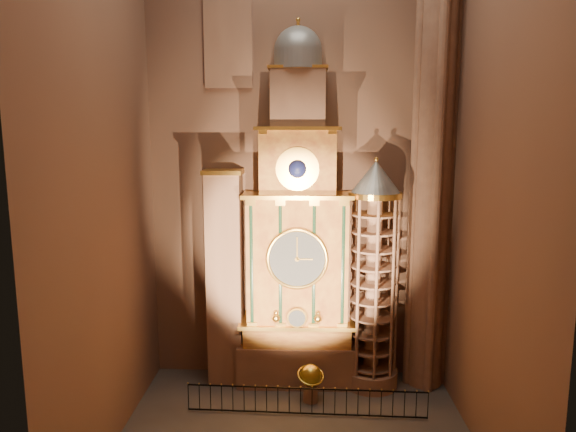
{
  "coord_description": "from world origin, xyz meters",
  "views": [
    {
      "loc": [
        0.26,
        -18.29,
        11.83
      ],
      "look_at": [
        -0.38,
        3.0,
        8.4
      ],
      "focal_mm": 32.0,
      "sensor_mm": 36.0,
      "label": 1
    }
  ],
  "objects_px": {
    "portrait_tower": "(225,277)",
    "stair_turret": "(373,277)",
    "astronomical_clock": "(297,246)",
    "celestial_globe": "(311,379)",
    "iron_railing": "(306,401)"
  },
  "relations": [
    {
      "from": "celestial_globe",
      "to": "iron_railing",
      "type": "height_order",
      "value": "celestial_globe"
    },
    {
      "from": "portrait_tower",
      "to": "stair_turret",
      "type": "xyz_separation_m",
      "value": [
        6.9,
        -0.28,
        0.12
      ]
    },
    {
      "from": "astronomical_clock",
      "to": "iron_railing",
      "type": "height_order",
      "value": "astronomical_clock"
    },
    {
      "from": "astronomical_clock",
      "to": "stair_turret",
      "type": "xyz_separation_m",
      "value": [
        3.5,
        -0.26,
        -1.41
      ]
    },
    {
      "from": "astronomical_clock",
      "to": "celestial_globe",
      "type": "bearing_deg",
      "value": -71.73
    },
    {
      "from": "celestial_globe",
      "to": "portrait_tower",
      "type": "bearing_deg",
      "value": 154.47
    },
    {
      "from": "iron_railing",
      "to": "astronomical_clock",
      "type": "bearing_deg",
      "value": 97.85
    },
    {
      "from": "portrait_tower",
      "to": "iron_railing",
      "type": "bearing_deg",
      "value": -39.29
    },
    {
      "from": "portrait_tower",
      "to": "celestial_globe",
      "type": "height_order",
      "value": "portrait_tower"
    },
    {
      "from": "portrait_tower",
      "to": "celestial_globe",
      "type": "bearing_deg",
      "value": -25.53
    },
    {
      "from": "astronomical_clock",
      "to": "iron_railing",
      "type": "distance_m",
      "value": 6.8
    },
    {
      "from": "astronomical_clock",
      "to": "portrait_tower",
      "type": "distance_m",
      "value": 3.73
    },
    {
      "from": "stair_turret",
      "to": "iron_railing",
      "type": "xyz_separation_m",
      "value": [
        -3.07,
        -2.85,
        -4.62
      ]
    },
    {
      "from": "iron_railing",
      "to": "portrait_tower",
      "type": "bearing_deg",
      "value": 140.71
    },
    {
      "from": "astronomical_clock",
      "to": "portrait_tower",
      "type": "xyz_separation_m",
      "value": [
        -3.4,
        0.02,
        -1.53
      ]
    }
  ]
}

